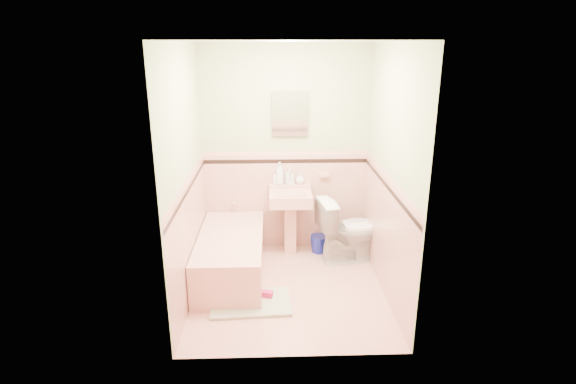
{
  "coord_description": "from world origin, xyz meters",
  "views": [
    {
      "loc": [
        -0.16,
        -4.27,
        2.48
      ],
      "look_at": [
        0.0,
        0.25,
        1.0
      ],
      "focal_mm": 28.42,
      "sensor_mm": 36.0,
      "label": 1
    }
  ],
  "objects_px": {
    "sink": "(290,224)",
    "soap_bottle_mid": "(289,176)",
    "bathtub": "(231,257)",
    "soap_bottle_right": "(300,178)",
    "soap_bottle_left": "(280,173)",
    "bucket": "(319,244)",
    "shoe": "(265,294)",
    "toilet": "(350,229)",
    "medicine_cabinet": "(290,113)"
  },
  "relations": [
    {
      "from": "soap_bottle_left",
      "to": "toilet",
      "type": "distance_m",
      "value": 1.08
    },
    {
      "from": "sink",
      "to": "bucket",
      "type": "height_order",
      "value": "sink"
    },
    {
      "from": "medicine_cabinet",
      "to": "soap_bottle_mid",
      "type": "bearing_deg",
      "value": -103.71
    },
    {
      "from": "sink",
      "to": "toilet",
      "type": "relative_size",
      "value": 1.02
    },
    {
      "from": "toilet",
      "to": "shoe",
      "type": "height_order",
      "value": "toilet"
    },
    {
      "from": "sink",
      "to": "soap_bottle_left",
      "type": "height_order",
      "value": "soap_bottle_left"
    },
    {
      "from": "bathtub",
      "to": "soap_bottle_left",
      "type": "height_order",
      "value": "soap_bottle_left"
    },
    {
      "from": "soap_bottle_right",
      "to": "bucket",
      "type": "height_order",
      "value": "soap_bottle_right"
    },
    {
      "from": "sink",
      "to": "bucket",
      "type": "xyz_separation_m",
      "value": [
        0.36,
        0.03,
        -0.29
      ]
    },
    {
      "from": "bathtub",
      "to": "soap_bottle_mid",
      "type": "bearing_deg",
      "value": 46.55
    },
    {
      "from": "medicine_cabinet",
      "to": "shoe",
      "type": "relative_size",
      "value": 3.22
    },
    {
      "from": "medicine_cabinet",
      "to": "bucket",
      "type": "relative_size",
      "value": 2.25
    },
    {
      "from": "medicine_cabinet",
      "to": "soap_bottle_mid",
      "type": "relative_size",
      "value": 2.5
    },
    {
      "from": "soap_bottle_left",
      "to": "bucket",
      "type": "bearing_deg",
      "value": -17.08
    },
    {
      "from": "toilet",
      "to": "bathtub",
      "type": "bearing_deg",
      "value": 92.38
    },
    {
      "from": "soap_bottle_mid",
      "to": "shoe",
      "type": "distance_m",
      "value": 1.54
    },
    {
      "from": "sink",
      "to": "soap_bottle_mid",
      "type": "bearing_deg",
      "value": 92.33
    },
    {
      "from": "shoe",
      "to": "medicine_cabinet",
      "type": "bearing_deg",
      "value": 92.03
    },
    {
      "from": "soap_bottle_mid",
      "to": "shoe",
      "type": "bearing_deg",
      "value": -103.21
    },
    {
      "from": "soap_bottle_mid",
      "to": "bucket",
      "type": "xyz_separation_m",
      "value": [
        0.36,
        -0.15,
        -0.84
      ]
    },
    {
      "from": "medicine_cabinet",
      "to": "soap_bottle_right",
      "type": "distance_m",
      "value": 0.8
    },
    {
      "from": "soap_bottle_mid",
      "to": "soap_bottle_right",
      "type": "bearing_deg",
      "value": 0.0
    },
    {
      "from": "medicine_cabinet",
      "to": "toilet",
      "type": "bearing_deg",
      "value": -29.61
    },
    {
      "from": "soap_bottle_mid",
      "to": "toilet",
      "type": "bearing_deg",
      "value": -27.47
    },
    {
      "from": "bathtub",
      "to": "sink",
      "type": "height_order",
      "value": "sink"
    },
    {
      "from": "soap_bottle_mid",
      "to": "soap_bottle_left",
      "type": "bearing_deg",
      "value": 180.0
    },
    {
      "from": "soap_bottle_left",
      "to": "soap_bottle_right",
      "type": "relative_size",
      "value": 2.02
    },
    {
      "from": "toilet",
      "to": "shoe",
      "type": "distance_m",
      "value": 1.36
    },
    {
      "from": "sink",
      "to": "medicine_cabinet",
      "type": "height_order",
      "value": "medicine_cabinet"
    },
    {
      "from": "soap_bottle_right",
      "to": "toilet",
      "type": "bearing_deg",
      "value": -32.63
    },
    {
      "from": "bathtub",
      "to": "toilet",
      "type": "height_order",
      "value": "toilet"
    },
    {
      "from": "soap_bottle_left",
      "to": "soap_bottle_mid",
      "type": "xyz_separation_m",
      "value": [
        0.12,
        0.0,
        -0.04
      ]
    },
    {
      "from": "bathtub",
      "to": "toilet",
      "type": "xyz_separation_m",
      "value": [
        1.38,
        0.34,
        0.16
      ]
    },
    {
      "from": "soap_bottle_left",
      "to": "medicine_cabinet",
      "type": "bearing_deg",
      "value": 13.58
    },
    {
      "from": "bathtub",
      "to": "soap_bottle_left",
      "type": "distance_m",
      "value": 1.18
    },
    {
      "from": "medicine_cabinet",
      "to": "soap_bottle_left",
      "type": "relative_size",
      "value": 1.76
    },
    {
      "from": "sink",
      "to": "soap_bottle_right",
      "type": "height_order",
      "value": "soap_bottle_right"
    },
    {
      "from": "toilet",
      "to": "shoe",
      "type": "bearing_deg",
      "value": 119.49
    },
    {
      "from": "soap_bottle_mid",
      "to": "soap_bottle_right",
      "type": "height_order",
      "value": "soap_bottle_mid"
    },
    {
      "from": "medicine_cabinet",
      "to": "toilet",
      "type": "distance_m",
      "value": 1.54
    },
    {
      "from": "soap_bottle_left",
      "to": "shoe",
      "type": "xyz_separation_m",
      "value": [
        -0.17,
        -1.23,
        -0.92
      ]
    },
    {
      "from": "sink",
      "to": "soap_bottle_right",
      "type": "xyz_separation_m",
      "value": [
        0.13,
        0.18,
        0.52
      ]
    },
    {
      "from": "bathtub",
      "to": "bucket",
      "type": "height_order",
      "value": "bathtub"
    },
    {
      "from": "soap_bottle_mid",
      "to": "toilet",
      "type": "xyz_separation_m",
      "value": [
        0.71,
        -0.37,
        -0.55
      ]
    },
    {
      "from": "medicine_cabinet",
      "to": "soap_bottle_right",
      "type": "relative_size",
      "value": 3.55
    },
    {
      "from": "bathtub",
      "to": "soap_bottle_left",
      "type": "bearing_deg",
      "value": 51.95
    },
    {
      "from": "medicine_cabinet",
      "to": "soap_bottle_left",
      "type": "distance_m",
      "value": 0.73
    },
    {
      "from": "soap_bottle_left",
      "to": "sink",
      "type": "bearing_deg",
      "value": -55.39
    },
    {
      "from": "soap_bottle_mid",
      "to": "bathtub",
      "type": "bearing_deg",
      "value": -133.45
    },
    {
      "from": "sink",
      "to": "toilet",
      "type": "bearing_deg",
      "value": -14.98
    }
  ]
}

